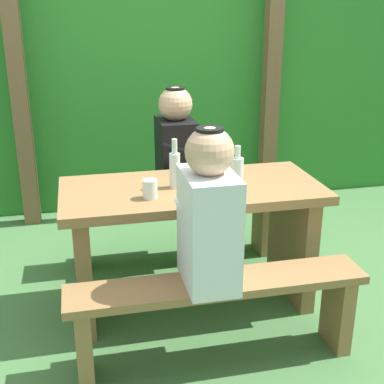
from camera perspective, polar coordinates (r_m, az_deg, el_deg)
name	(u,v)px	position (r m, az deg, el deg)	size (l,w,h in m)	color
ground_plane	(192,301)	(3.10, 0.00, -11.88)	(12.00, 12.00, 0.00)	#44713E
hedge_backdrop	(142,80)	(4.63, -5.50, 12.16)	(6.40, 0.75, 2.03)	#2B7B29
pergola_post_left	(19,89)	(4.06, -18.45, 10.70)	(0.12, 0.12, 2.11)	brown
pergola_post_right	(271,80)	(4.33, 8.66, 12.00)	(0.12, 0.12, 2.11)	brown
picnic_table	(192,225)	(2.88, 0.00, -3.60)	(1.40, 0.64, 0.71)	olive
bench_near	(218,304)	(2.48, 2.84, -12.17)	(1.40, 0.24, 0.44)	olive
bench_far	(174,216)	(3.44, -2.01, -2.62)	(1.40, 0.24, 0.44)	olive
person_white_shirt	(209,214)	(2.27, 1.83, -2.45)	(0.25, 0.35, 0.72)	silver
person_black_coat	(176,149)	(3.29, -1.77, 4.74)	(0.25, 0.35, 0.72)	black
drinking_glass	(150,189)	(2.61, -4.62, 0.32)	(0.08, 0.08, 0.10)	silver
bottle_left	(237,171)	(2.76, 4.96, 2.27)	(0.07, 0.07, 0.23)	silver
bottle_right	(175,169)	(2.74, -1.89, 2.58)	(0.06, 0.06, 0.26)	silver
cell_phone	(231,180)	(2.88, 4.34, 1.28)	(0.07, 0.14, 0.01)	black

